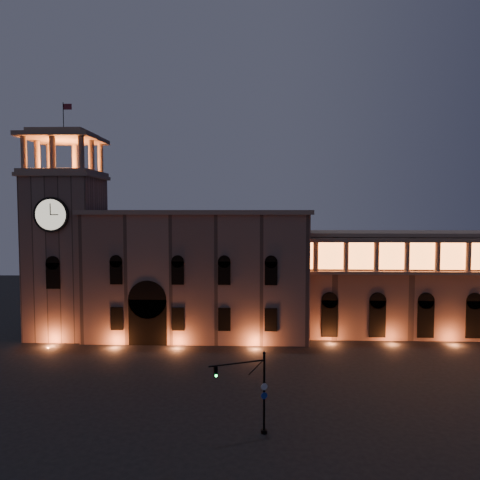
% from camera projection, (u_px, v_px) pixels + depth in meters
% --- Properties ---
extents(ground, '(160.00, 160.00, 0.00)m').
position_uv_depth(ground, '(193.00, 394.00, 44.68)').
color(ground, black).
rests_on(ground, ground).
extents(government_building, '(30.80, 12.80, 17.60)m').
position_uv_depth(government_building, '(198.00, 273.00, 66.07)').
color(government_building, '#785A4F').
rests_on(government_building, ground).
extents(clock_tower, '(9.80, 9.80, 32.40)m').
position_uv_depth(clock_tower, '(66.00, 246.00, 65.46)').
color(clock_tower, '#785A4F').
rests_on(clock_tower, ground).
extents(colonnade_wing, '(40.60, 11.50, 14.50)m').
position_uv_depth(colonnade_wing, '(436.00, 282.00, 67.08)').
color(colonnade_wing, brown).
rests_on(colonnade_wing, ground).
extents(traffic_light, '(4.48, 2.01, 6.55)m').
position_uv_depth(traffic_light, '(255.00, 392.00, 36.34)').
color(traffic_light, black).
rests_on(traffic_light, ground).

